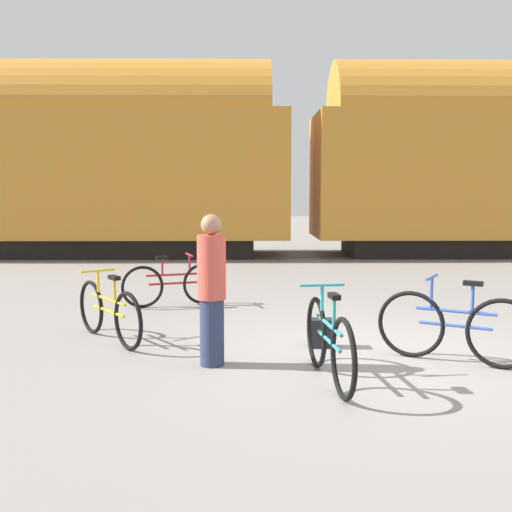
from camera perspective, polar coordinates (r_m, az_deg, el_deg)
The scene contains 10 objects.
ground_plane at distance 7.06m, azimuth 12.18°, elevation -9.28°, with size 80.00×80.00×0.00m, color gray.
freight_train at distance 17.77m, azimuth 4.32°, elevation 9.58°, with size 25.74×3.18×5.63m.
rail_near at distance 17.12m, azimuth 4.46°, elevation -0.13°, with size 37.74×0.07×0.01m, color #4C4238.
rail_far at distance 18.54m, azimuth 4.05°, elevation 0.35°, with size 37.74×0.07×0.01m, color #4C4238.
bicycle_yellow at distance 7.70m, azimuth -13.87°, elevation -5.19°, with size 1.12×1.46×0.87m.
bicycle_blue at distance 6.89m, azimuth 18.43°, elevation -6.43°, with size 1.52×0.90×0.94m.
bicycle_maroon at distance 9.88m, azimuth -7.88°, elevation -2.66°, with size 1.61×0.61×0.85m.
bicycle_teal at distance 5.95m, azimuth 6.93°, elevation -8.14°, with size 0.46×1.77×0.93m.
person_in_red at distance 6.39m, azimuth -4.25°, elevation -3.20°, with size 0.31×0.31×1.63m.
backpack at distance 7.30m, azimuth 6.25°, elevation -7.29°, with size 0.28×0.20×0.34m.
Camera 1 is at (-1.56, -6.63, 1.85)m, focal length 42.00 mm.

